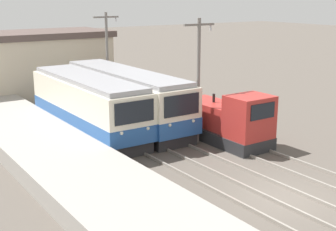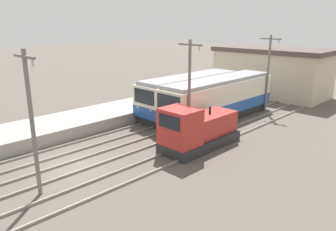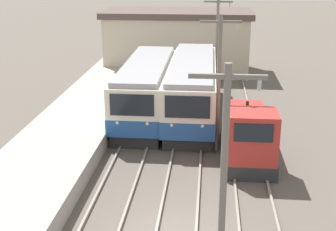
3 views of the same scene
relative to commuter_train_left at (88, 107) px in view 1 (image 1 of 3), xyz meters
The scene contains 11 objects.
ground_plane 13.46m from the commuter_train_left, 78.78° to the right, with size 200.00×200.00×0.00m, color #564F47.
platform_left 13.65m from the commuter_train_left, 105.57° to the right, with size 4.50×54.00×0.91m, color gray.
track_left 13.20m from the commuter_train_left, 90.00° to the right, with size 1.54×60.00×0.14m.
track_center 13.49m from the commuter_train_left, 77.94° to the right, with size 1.54×60.00×0.14m.
track_right 14.41m from the commuter_train_left, 66.12° to the right, with size 1.54×60.00×0.14m.
commuter_train_left is the anchor object (origin of this frame).
commuter_train_center 2.84m from the commuter_train_left, 10.19° to the left, with size 2.84×12.44×3.56m.
shunting_locomotive 8.34m from the commuter_train_left, 45.86° to the right, with size 2.40×5.98×3.00m.
catenary_mast_mid 7.03m from the commuter_train_left, 49.94° to the right, with size 2.00×0.20×6.98m.
catenary_mast_far 7.55m from the commuter_train_left, 53.44° to the left, with size 2.00×0.20×6.98m.
station_building 12.98m from the commuter_train_left, 85.61° to the left, with size 12.60×6.30×5.29m.
Camera 1 is at (-13.96, -12.06, 8.13)m, focal length 50.00 mm.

